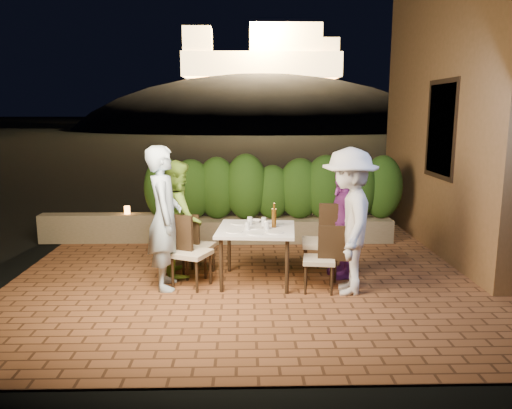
{
  "coord_description": "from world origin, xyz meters",
  "views": [
    {
      "loc": [
        -0.31,
        -6.34,
        2.28
      ],
      "look_at": [
        -0.15,
        0.22,
        1.05
      ],
      "focal_mm": 35.0,
      "sensor_mm": 36.0,
      "label": 1
    }
  ],
  "objects_px": {
    "chair_right_front": "(319,258)",
    "chair_right_back": "(320,241)",
    "bowl": "(256,221)",
    "diner_white": "(349,221)",
    "chair_left_back": "(198,245)",
    "parapet_lamp": "(127,210)",
    "beer_bottle": "(274,215)",
    "diner_blue": "(164,218)",
    "diner_purple": "(343,223)",
    "diner_green": "(179,218)",
    "dining_table": "(256,255)",
    "chair_left_front": "(191,252)"
  },
  "relations": [
    {
      "from": "chair_right_front",
      "to": "chair_right_back",
      "type": "relative_size",
      "value": 0.82
    },
    {
      "from": "bowl",
      "to": "diner_white",
      "type": "relative_size",
      "value": 0.08
    },
    {
      "from": "chair_left_back",
      "to": "parapet_lamp",
      "type": "height_order",
      "value": "chair_left_back"
    },
    {
      "from": "beer_bottle",
      "to": "chair_right_back",
      "type": "height_order",
      "value": "beer_bottle"
    },
    {
      "from": "diner_blue",
      "to": "diner_purple",
      "type": "height_order",
      "value": "diner_blue"
    },
    {
      "from": "chair_left_back",
      "to": "diner_green",
      "type": "relative_size",
      "value": 0.53
    },
    {
      "from": "bowl",
      "to": "diner_purple",
      "type": "xyz_separation_m",
      "value": [
        1.2,
        -0.13,
        -0.01
      ]
    },
    {
      "from": "chair_right_back",
      "to": "diner_white",
      "type": "height_order",
      "value": "diner_white"
    },
    {
      "from": "chair_right_front",
      "to": "chair_right_back",
      "type": "distance_m",
      "value": 0.52
    },
    {
      "from": "beer_bottle",
      "to": "bowl",
      "type": "relative_size",
      "value": 2.15
    },
    {
      "from": "bowl",
      "to": "chair_right_back",
      "type": "distance_m",
      "value": 0.93
    },
    {
      "from": "dining_table",
      "to": "bowl",
      "type": "distance_m",
      "value": 0.52
    },
    {
      "from": "diner_blue",
      "to": "diner_green",
      "type": "bearing_deg",
      "value": -17.68
    },
    {
      "from": "chair_right_front",
      "to": "diner_purple",
      "type": "relative_size",
      "value": 0.57
    },
    {
      "from": "dining_table",
      "to": "diner_purple",
      "type": "height_order",
      "value": "diner_purple"
    },
    {
      "from": "chair_right_front",
      "to": "diner_green",
      "type": "bearing_deg",
      "value": -13.31
    },
    {
      "from": "bowl",
      "to": "diner_green",
      "type": "height_order",
      "value": "diner_green"
    },
    {
      "from": "dining_table",
      "to": "diner_white",
      "type": "bearing_deg",
      "value": -19.03
    },
    {
      "from": "diner_blue",
      "to": "chair_right_back",
      "type": "bearing_deg",
      "value": -88.2
    },
    {
      "from": "diner_white",
      "to": "chair_right_back",
      "type": "bearing_deg",
      "value": -146.89
    },
    {
      "from": "chair_right_front",
      "to": "beer_bottle",
      "type": "bearing_deg",
      "value": -26.33
    },
    {
      "from": "diner_green",
      "to": "chair_right_back",
      "type": "bearing_deg",
      "value": -110.87
    },
    {
      "from": "chair_right_back",
      "to": "diner_purple",
      "type": "xyz_separation_m",
      "value": [
        0.32,
        0.06,
        0.23
      ]
    },
    {
      "from": "bowl",
      "to": "diner_green",
      "type": "distance_m",
      "value": 1.08
    },
    {
      "from": "chair_left_front",
      "to": "diner_green",
      "type": "height_order",
      "value": "diner_green"
    },
    {
      "from": "beer_bottle",
      "to": "chair_left_back",
      "type": "xyz_separation_m",
      "value": [
        -1.05,
        0.31,
        -0.48
      ]
    },
    {
      "from": "chair_right_front",
      "to": "chair_right_back",
      "type": "xyz_separation_m",
      "value": [
        0.09,
        0.5,
        0.1
      ]
    },
    {
      "from": "dining_table",
      "to": "chair_right_front",
      "type": "xyz_separation_m",
      "value": [
        0.8,
        -0.35,
        0.06
      ]
    },
    {
      "from": "beer_bottle",
      "to": "diner_green",
      "type": "bearing_deg",
      "value": 164.68
    },
    {
      "from": "beer_bottle",
      "to": "parapet_lamp",
      "type": "xyz_separation_m",
      "value": [
        -2.46,
        2.15,
        -0.34
      ]
    },
    {
      "from": "bowl",
      "to": "chair_right_back",
      "type": "relative_size",
      "value": 0.15
    },
    {
      "from": "diner_blue",
      "to": "dining_table",
      "type": "bearing_deg",
      "value": -88.85
    },
    {
      "from": "bowl",
      "to": "chair_left_back",
      "type": "bearing_deg",
      "value": 179.89
    },
    {
      "from": "diner_purple",
      "to": "diner_green",
      "type": "bearing_deg",
      "value": -99.49
    },
    {
      "from": "diner_purple",
      "to": "dining_table",
      "type": "bearing_deg",
      "value": -84.98
    },
    {
      "from": "diner_green",
      "to": "diner_white",
      "type": "distance_m",
      "value": 2.37
    },
    {
      "from": "bowl",
      "to": "diner_white",
      "type": "height_order",
      "value": "diner_white"
    },
    {
      "from": "chair_left_back",
      "to": "chair_right_front",
      "type": "distance_m",
      "value": 1.75
    },
    {
      "from": "dining_table",
      "to": "diner_blue",
      "type": "distance_m",
      "value": 1.32
    },
    {
      "from": "beer_bottle",
      "to": "parapet_lamp",
      "type": "bearing_deg",
      "value": 138.86
    },
    {
      "from": "diner_green",
      "to": "diner_blue",
      "type": "bearing_deg",
      "value": 155.49
    },
    {
      "from": "chair_left_front",
      "to": "parapet_lamp",
      "type": "relative_size",
      "value": 6.8
    },
    {
      "from": "chair_right_back",
      "to": "parapet_lamp",
      "type": "xyz_separation_m",
      "value": [
        -3.1,
        2.03,
        0.04
      ]
    },
    {
      "from": "chair_left_front",
      "to": "chair_left_back",
      "type": "distance_m",
      "value": 0.51
    },
    {
      "from": "bowl",
      "to": "chair_left_front",
      "type": "height_order",
      "value": "chair_left_front"
    },
    {
      "from": "chair_left_front",
      "to": "diner_blue",
      "type": "distance_m",
      "value": 0.56
    },
    {
      "from": "chair_right_front",
      "to": "diner_green",
      "type": "xyz_separation_m",
      "value": [
        -1.88,
        0.75,
        0.38
      ]
    },
    {
      "from": "chair_right_back",
      "to": "dining_table",
      "type": "bearing_deg",
      "value": 15.22
    },
    {
      "from": "diner_blue",
      "to": "bowl",
      "type": "bearing_deg",
      "value": -73.76
    },
    {
      "from": "diner_green",
      "to": "diner_purple",
      "type": "height_order",
      "value": "diner_green"
    }
  ]
}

